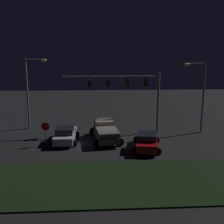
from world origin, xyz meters
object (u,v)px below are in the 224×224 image
object	(u,v)px
car_sedan_far	(147,141)
traffic_signal_gantry	(127,87)
stop_sign	(46,129)
street_lamp_right	(199,89)
pickup_truck	(105,130)
car_sedan	(65,135)
street_lamp_left	(31,85)

from	to	relation	value
car_sedan_far	traffic_signal_gantry	distance (m)	7.01
traffic_signal_gantry	stop_sign	size ratio (longest dim) A/B	4.63
traffic_signal_gantry	street_lamp_right	xyz separation A→B (m)	(7.61, -0.50, -0.20)
car_sedan_far	traffic_signal_gantry	bearing A→B (deg)	22.01
pickup_truck	traffic_signal_gantry	bearing A→B (deg)	-50.89
car_sedan_far	street_lamp_right	world-z (taller)	street_lamp_right
traffic_signal_gantry	street_lamp_right	bearing A→B (deg)	-3.77
pickup_truck	car_sedan	xyz separation A→B (m)	(-3.87, -0.50, -0.26)
pickup_truck	street_lamp_right	distance (m)	10.97
traffic_signal_gantry	stop_sign	distance (m)	9.61
car_sedan	stop_sign	world-z (taller)	stop_sign
traffic_signal_gantry	street_lamp_left	distance (m)	10.80
car_sedan	street_lamp_right	distance (m)	14.75
car_sedan	stop_sign	size ratio (longest dim) A/B	1.98
car_sedan_far	street_lamp_left	world-z (taller)	street_lamp_left
street_lamp_left	car_sedan	bearing A→B (deg)	-50.73
traffic_signal_gantry	street_lamp_right	size ratio (longest dim) A/B	1.36
car_sedan	car_sedan_far	xyz separation A→B (m)	(7.50, -2.36, 0.00)
traffic_signal_gantry	street_lamp_left	bearing A→B (deg)	168.56
pickup_truck	street_lamp_right	size ratio (longest dim) A/B	0.74
street_lamp_left	street_lamp_right	world-z (taller)	street_lamp_left
car_sedan	pickup_truck	bearing A→B (deg)	-81.96
pickup_truck	street_lamp_left	distance (m)	10.22
car_sedan_far	stop_sign	distance (m)	9.32
street_lamp_right	stop_sign	world-z (taller)	street_lamp_right
car_sedan_far	car_sedan	bearing A→B (deg)	82.41
pickup_truck	stop_sign	distance (m)	5.77
street_lamp_left	stop_sign	distance (m)	7.52
car_sedan_far	street_lamp_left	bearing A→B (deg)	67.14
car_sedan_far	stop_sign	size ratio (longest dim) A/B	2.08
pickup_truck	stop_sign	xyz separation A→B (m)	(-5.55, -1.46, 0.56)
car_sedan	street_lamp_left	bearing A→B (deg)	39.97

